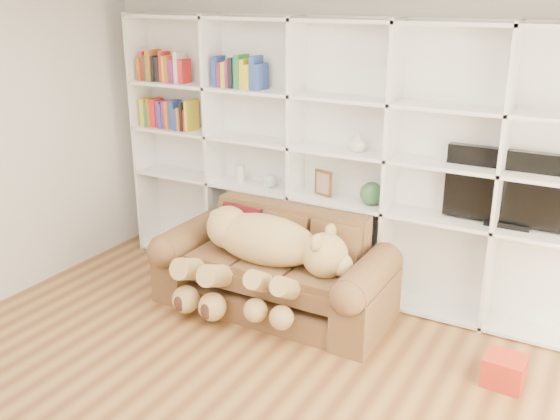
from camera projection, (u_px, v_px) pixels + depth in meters
The scene contains 13 objects.
wall_back at pixel (351, 141), 5.46m from camera, with size 5.00×0.02×2.70m, color silver.
bookshelf at pixel (320, 146), 5.47m from camera, with size 4.43×0.35×2.40m.
sofa at pixel (275, 274), 5.31m from camera, with size 1.99×0.86×0.84m.
teddy_bear at pixel (261, 252), 5.10m from camera, with size 1.41×0.79×0.82m.
throw_pillow at pixel (242, 227), 5.52m from camera, with size 0.38×0.12×0.38m, color #590F15.
gift_box at pixel (504, 371), 4.32m from camera, with size 0.27×0.25×0.21m, color #B62B18.
tv at pixel (512, 189), 4.76m from camera, with size 1.02×0.18×0.60m.
picture_frame at pixel (323, 183), 5.50m from camera, with size 0.18×0.03×0.23m, color #51361B.
green_vase at pixel (371, 193), 5.30m from camera, with size 0.20×0.20×0.20m, color #2B5430.
figurine_tall at pixel (240, 174), 5.91m from camera, with size 0.09×0.09×0.17m, color silver.
figurine_short at pixel (267, 181), 5.78m from camera, with size 0.07×0.07×0.11m, color silver.
snow_globe at pixel (270, 181), 5.76m from camera, with size 0.12×0.12×0.12m, color silver.
shelf_vase at pixel (358, 142), 5.22m from camera, with size 0.16×0.16×0.17m, color silver.
Camera 1 is at (2.07, -2.47, 2.60)m, focal length 40.00 mm.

